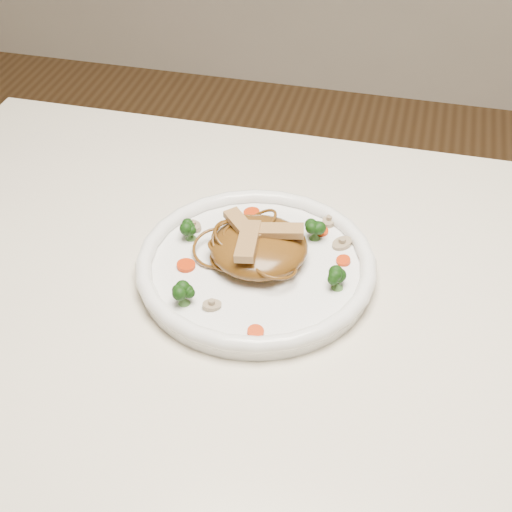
# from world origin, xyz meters

# --- Properties ---
(table) EXTENTS (1.20, 0.80, 0.75)m
(table) POSITION_xyz_m (0.00, 0.00, 0.65)
(table) COLOR beige
(table) RESTS_ON ground
(plate) EXTENTS (0.31, 0.31, 0.02)m
(plate) POSITION_xyz_m (-0.08, 0.06, 0.76)
(plate) COLOR white
(plate) RESTS_ON table
(noodle_mound) EXTENTS (0.13, 0.13, 0.04)m
(noodle_mound) POSITION_xyz_m (-0.08, 0.08, 0.78)
(noodle_mound) COLOR #5D3911
(noodle_mound) RESTS_ON plate
(chicken_a) EXTENTS (0.07, 0.03, 0.01)m
(chicken_a) POSITION_xyz_m (-0.06, 0.08, 0.81)
(chicken_a) COLOR tan
(chicken_a) RESTS_ON noodle_mound
(chicken_b) EXTENTS (0.06, 0.06, 0.01)m
(chicken_b) POSITION_xyz_m (-0.11, 0.08, 0.81)
(chicken_b) COLOR tan
(chicken_b) RESTS_ON noodle_mound
(chicken_c) EXTENTS (0.03, 0.07, 0.01)m
(chicken_c) POSITION_xyz_m (-0.09, 0.06, 0.81)
(chicken_c) COLOR tan
(chicken_c) RESTS_ON noodle_mound
(broccoli_0) EXTENTS (0.03, 0.03, 0.03)m
(broccoli_0) POSITION_xyz_m (-0.02, 0.13, 0.78)
(broccoli_0) COLOR #13360B
(broccoli_0) RESTS_ON plate
(broccoli_1) EXTENTS (0.03, 0.03, 0.03)m
(broccoli_1) POSITION_xyz_m (-0.18, 0.09, 0.78)
(broccoli_1) COLOR #13360B
(broccoli_1) RESTS_ON plate
(broccoli_2) EXTENTS (0.03, 0.03, 0.03)m
(broccoli_2) POSITION_xyz_m (-0.15, -0.02, 0.78)
(broccoli_2) COLOR #13360B
(broccoli_2) RESTS_ON plate
(broccoli_3) EXTENTS (0.03, 0.03, 0.03)m
(broccoli_3) POSITION_xyz_m (0.02, 0.05, 0.78)
(broccoli_3) COLOR #13360B
(broccoli_3) RESTS_ON plate
(carrot_0) EXTENTS (0.02, 0.02, 0.00)m
(carrot_0) POSITION_xyz_m (-0.02, 0.14, 0.77)
(carrot_0) COLOR red
(carrot_0) RESTS_ON plate
(carrot_1) EXTENTS (0.02, 0.02, 0.00)m
(carrot_1) POSITION_xyz_m (-0.16, 0.04, 0.77)
(carrot_1) COLOR red
(carrot_1) RESTS_ON plate
(carrot_2) EXTENTS (0.02, 0.02, 0.00)m
(carrot_2) POSITION_xyz_m (0.02, 0.09, 0.77)
(carrot_2) COLOR red
(carrot_2) RESTS_ON plate
(carrot_3) EXTENTS (0.02, 0.02, 0.00)m
(carrot_3) POSITION_xyz_m (-0.11, 0.16, 0.77)
(carrot_3) COLOR red
(carrot_3) RESTS_ON plate
(carrot_4) EXTENTS (0.02, 0.02, 0.00)m
(carrot_4) POSITION_xyz_m (-0.06, -0.05, 0.77)
(carrot_4) COLOR red
(carrot_4) RESTS_ON plate
(mushroom_0) EXTENTS (0.03, 0.03, 0.01)m
(mushroom_0) POSITION_xyz_m (-0.11, -0.02, 0.77)
(mushroom_0) COLOR tan
(mushroom_0) RESTS_ON plate
(mushroom_1) EXTENTS (0.04, 0.04, 0.01)m
(mushroom_1) POSITION_xyz_m (0.01, 0.12, 0.77)
(mushroom_1) COLOR tan
(mushroom_1) RESTS_ON plate
(mushroom_2) EXTENTS (0.03, 0.03, 0.01)m
(mushroom_2) POSITION_xyz_m (-0.18, 0.11, 0.77)
(mushroom_2) COLOR tan
(mushroom_2) RESTS_ON plate
(mushroom_3) EXTENTS (0.03, 0.03, 0.01)m
(mushroom_3) POSITION_xyz_m (-0.01, 0.17, 0.77)
(mushroom_3) COLOR tan
(mushroom_3) RESTS_ON plate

